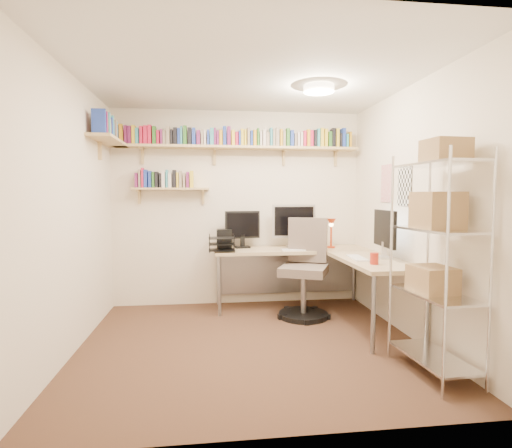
# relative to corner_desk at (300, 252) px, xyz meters

# --- Properties ---
(ground) EXTENTS (3.20, 3.20, 0.00)m
(ground) POSITION_rel_corner_desk_xyz_m (-0.70, -0.93, -0.74)
(ground) COLOR #422C1C
(ground) RESTS_ON ground
(room_shell) EXTENTS (3.24, 3.04, 2.52)m
(room_shell) POSITION_rel_corner_desk_xyz_m (-0.69, -0.93, 0.81)
(room_shell) COLOR beige
(room_shell) RESTS_ON ground
(wall_shelves) EXTENTS (3.12, 1.09, 0.80)m
(wall_shelves) POSITION_rel_corner_desk_xyz_m (-1.12, 0.36, 1.29)
(wall_shelves) COLOR tan
(wall_shelves) RESTS_ON ground
(corner_desk) EXTENTS (2.00, 1.91, 1.30)m
(corner_desk) POSITION_rel_corner_desk_xyz_m (0.00, 0.00, 0.00)
(corner_desk) COLOR tan
(corner_desk) RESTS_ON ground
(office_chair) EXTENTS (0.67, 0.68, 1.15)m
(office_chair) POSITION_rel_corner_desk_xyz_m (0.03, -0.12, -0.26)
(office_chair) COLOR black
(office_chair) RESTS_ON ground
(wire_rack) EXTENTS (0.41, 0.78, 1.83)m
(wire_rack) POSITION_rel_corner_desk_xyz_m (0.66, -1.76, 0.39)
(wire_rack) COLOR silver
(wire_rack) RESTS_ON ground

